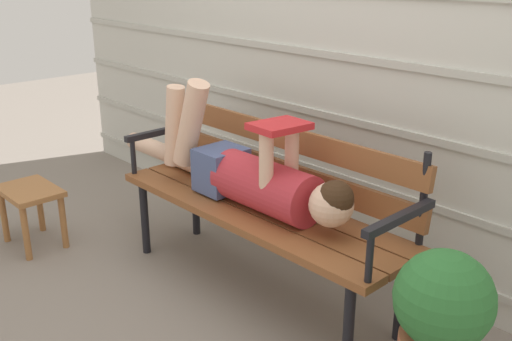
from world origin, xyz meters
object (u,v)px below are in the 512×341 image
object	(u,v)px
footstool	(31,201)
potted_plant	(440,328)
park_bench	(266,195)
reclining_person	(245,172)

from	to	relation	value
footstool	potted_plant	xyz separation A→B (m)	(2.29, 0.48, 0.08)
footstool	potted_plant	world-z (taller)	potted_plant
park_bench	potted_plant	xyz separation A→B (m)	(1.05, -0.18, -0.14)
park_bench	reclining_person	distance (m)	0.15
park_bench	potted_plant	distance (m)	1.08
park_bench	potted_plant	world-z (taller)	park_bench
reclining_person	potted_plant	bearing A→B (deg)	-5.46
reclining_person	footstool	size ratio (longest dim) A/B	4.48
reclining_person	park_bench	bearing A→B (deg)	42.72
reclining_person	footstool	xyz separation A→B (m)	(-1.16, -0.59, -0.34)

